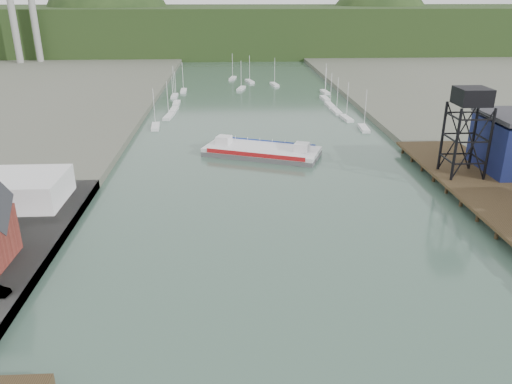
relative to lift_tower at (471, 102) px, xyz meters
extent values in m
cube|color=black|center=(2.00, -13.00, -13.75)|extent=(14.00, 70.00, 0.50)
cylinder|color=black|center=(-4.00, -13.00, -14.85)|extent=(0.60, 0.60, 2.20)
cube|color=silver|center=(-79.00, -8.00, -11.80)|extent=(18.00, 12.00, 4.50)
cylinder|color=black|center=(-3.00, -3.00, -7.00)|extent=(0.50, 0.50, 13.00)
cylinder|color=black|center=(3.00, -3.00, -7.00)|extent=(0.50, 0.50, 13.00)
cylinder|color=black|center=(-3.00, 3.00, -7.00)|extent=(0.50, 0.50, 13.00)
cylinder|color=black|center=(3.00, 3.00, -7.00)|extent=(0.50, 0.50, 13.00)
cube|color=black|center=(0.00, 0.00, 1.00)|extent=(5.50, 5.50, 3.00)
cube|color=silver|center=(-62.54, 45.89, -15.30)|extent=(2.67, 7.65, 0.90)
cube|color=silver|center=(-60.28, 57.30, -15.30)|extent=(2.81, 7.67, 0.90)
cube|color=silver|center=(-59.71, 66.17, -15.30)|extent=(2.35, 7.59, 0.90)
cube|color=silver|center=(-59.81, 76.09, -15.30)|extent=(2.01, 7.50, 0.90)
cube|color=silver|center=(-61.64, 88.33, -15.30)|extent=(2.00, 7.50, 0.90)
cube|color=silver|center=(-59.32, 98.17, -15.30)|extent=(2.16, 7.54, 0.90)
cube|color=silver|center=(-7.44, 41.03, -15.30)|extent=(2.53, 7.62, 0.90)
cube|color=silver|center=(-9.54, 52.51, -15.30)|extent=(2.76, 7.67, 0.90)
cube|color=silver|center=(-10.54, 61.29, -15.30)|extent=(2.22, 7.56, 0.90)
cube|color=silver|center=(-10.73, 70.28, -15.30)|extent=(2.18, 7.54, 0.90)
cube|color=silver|center=(-10.33, 81.38, -15.30)|extent=(2.46, 7.61, 0.90)
cube|color=silver|center=(-8.22, 92.99, -15.30)|extent=(2.48, 7.61, 0.90)
cube|color=silver|center=(-38.16, 102.00, -15.30)|extent=(3.78, 7.76, 0.90)
cube|color=silver|center=(-24.96, 110.00, -15.30)|extent=(3.31, 7.74, 0.90)
cube|color=silver|center=(-34.34, 118.00, -15.30)|extent=(3.76, 7.76, 0.90)
cube|color=silver|center=(-41.11, 126.00, -15.30)|extent=(3.40, 7.74, 0.90)
cylinder|color=gray|center=(-145.00, 172.00, 14.35)|extent=(3.20, 3.20, 60.00)
cylinder|color=gray|center=(-137.00, 177.00, 14.35)|extent=(3.20, 3.20, 60.00)
cube|color=black|center=(-35.00, 242.00, -3.65)|extent=(500.00, 120.00, 28.00)
sphere|color=black|center=(-115.00, 242.00, -7.65)|extent=(80.00, 80.00, 80.00)
sphere|color=black|center=(55.00, 252.00, -9.65)|extent=(70.00, 70.00, 70.00)
cube|color=#505052|center=(-35.75, 20.25, -15.15)|extent=(26.93, 18.39, 1.00)
cube|color=silver|center=(-35.75, 20.25, -14.25)|extent=(26.93, 18.39, 0.80)
cube|color=#A91316|center=(-37.58, 15.54, -14.05)|extent=(20.56, 8.13, 0.90)
cube|color=navy|center=(-33.91, 24.96, -14.05)|extent=(20.56, 8.13, 0.90)
cube|color=silver|center=(-44.13, 23.52, -13.05)|extent=(3.88, 3.88, 2.00)
cube|color=silver|center=(-27.36, 16.98, -13.05)|extent=(3.88, 3.88, 2.00)
camera|label=1|loc=(-42.76, -85.42, 17.88)|focal=35.00mm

